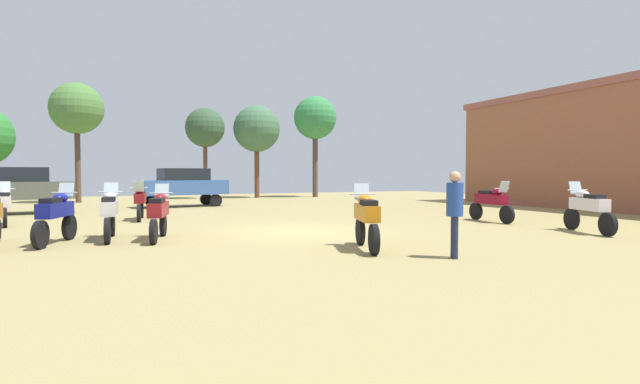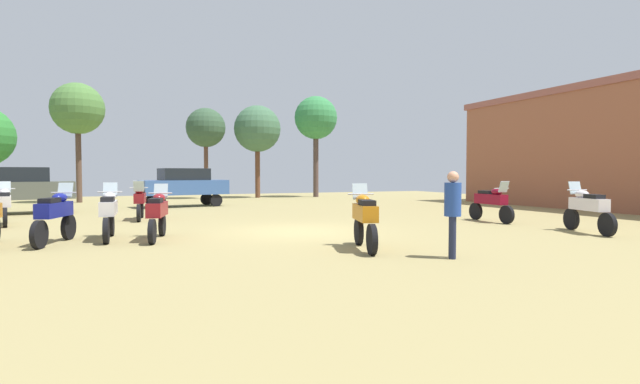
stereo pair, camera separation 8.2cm
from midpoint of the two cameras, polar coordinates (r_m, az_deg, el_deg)
name	(u,v)px [view 2 (the right image)]	position (r m, az deg, el deg)	size (l,w,h in m)	color
ground_plane	(297,232)	(14.20, -2.59, -4.82)	(44.00, 52.00, 0.02)	#988854
motorcycle_1	(5,204)	(18.95, -33.74, -1.21)	(0.69, 2.07, 1.47)	black
motorcycle_5	(157,212)	(13.04, -18.90, -2.36)	(0.75, 2.18, 1.46)	black
motorcycle_6	(140,200)	(18.82, -20.84, -0.97)	(0.62, 2.27, 1.48)	black
motorcycle_7	(109,212)	(13.54, -24.04, -2.20)	(0.62, 2.26, 1.49)	black
motorcycle_8	(55,214)	(13.31, -29.26, -2.35)	(0.85, 2.14, 1.50)	black
motorcycle_9	(365,217)	(10.83, 5.65, -3.08)	(0.80, 2.07, 1.50)	black
motorcycle_10	(491,202)	(18.01, 20.13, -1.10)	(0.62, 2.26, 1.47)	black
motorcycle_12	(588,208)	(15.87, 29.81, -1.67)	(0.87, 2.20, 1.49)	black
car_2	(184,184)	(25.57, -16.04, 0.90)	(4.55, 2.54, 2.00)	black
car_3	(18,187)	(23.86, -32.66, 0.54)	(4.51, 2.39, 2.00)	black
person_1	(453,207)	(10.01, 15.99, -1.80)	(0.47, 0.47, 1.79)	#1F253F
tree_1	(78,109)	(31.75, -27.21, 8.88)	(3.02, 3.02, 7.10)	brown
tree_2	(316,119)	(34.96, -0.44, 8.85)	(3.14, 3.14, 7.39)	#4D3B37
tree_3	(257,129)	(34.13, -7.52, 7.54)	(3.31, 3.31, 6.58)	brown
tree_4	(206,128)	(33.41, -13.60, 7.50)	(2.67, 2.67, 6.21)	brown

